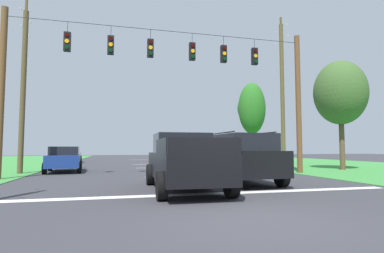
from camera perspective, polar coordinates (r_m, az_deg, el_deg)
The scene contains 17 objects.
ground_plane at distance 6.60m, azimuth 10.22°, elevation -16.47°, with size 120.00×120.00×0.00m, color #333338.
shoulder_grass_right at distance 27.37m, azimuth 26.42°, elevation -6.61°, with size 16.00×80.00×0.03m, color #39873B.
stop_bar_stripe at distance 9.69m, azimuth 1.98°, elevation -12.51°, with size 13.31×0.45×0.01m, color white.
lane_dash_0 at distance 15.51m, azimuth -4.16°, elevation -9.33°, with size 0.15×2.50×0.01m, color white.
lane_dash_1 at distance 22.47m, azimuth -7.23°, elevation -7.68°, with size 0.15×2.50×0.01m, color white.
lane_dash_2 at distance 27.62m, azimuth -8.48°, elevation -6.99°, with size 0.15×2.50×0.01m, color white.
lane_dash_3 at distance 38.28m, azimuth -10.00°, elevation -6.15°, with size 0.15×2.50×0.01m, color white.
overhead_signal_span at distance 16.07m, azimuth -4.57°, elevation 7.57°, with size 15.73×0.31×8.04m.
pickup_truck at distance 10.50m, azimuth -1.47°, elevation -6.58°, with size 2.37×5.44×1.95m.
suv_black at distance 12.73m, azimuth 8.76°, elevation -5.67°, with size 2.39×4.88×2.05m.
distant_car_crossing_white at distance 32.02m, azimuth -21.98°, elevation -4.93°, with size 2.09×4.34×1.52m.
distant_car_oncoming at distance 20.07m, azimuth -22.82°, elevation -5.58°, with size 2.34×4.45×1.52m.
utility_pole_mid_right at distance 23.25m, azimuth 16.55°, elevation 6.39°, with size 0.29×1.96×11.11m.
utility_pole_near_left at distance 19.78m, azimuth -29.04°, elevation 6.70°, with size 0.29×1.93×10.06m.
tree_roadside_right at distance 22.57m, azimuth 26.01°, elevation 5.66°, with size 3.38×3.38×7.23m.
tree_roadside_far_right at distance 34.41m, azimuth 11.01°, elevation 3.33°, with size 3.04×3.04×7.55m.
tree_roadside_left at distance 30.10m, azimuth 11.15°, elevation 3.27°, with size 2.60×2.60×7.78m.
Camera 1 is at (-2.61, -5.90, 1.42)m, focal length 28.49 mm.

